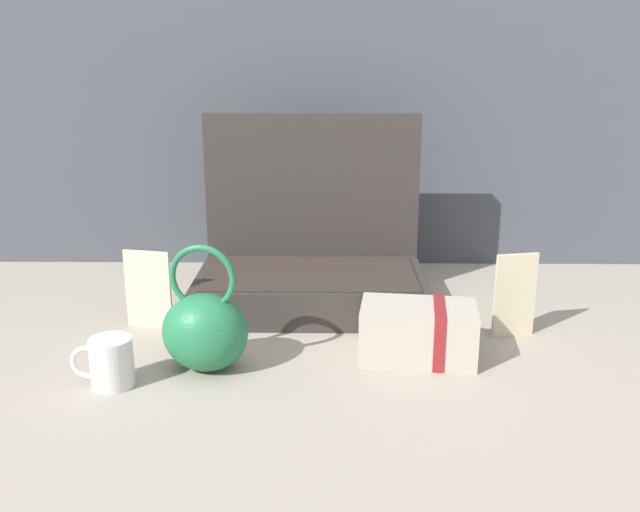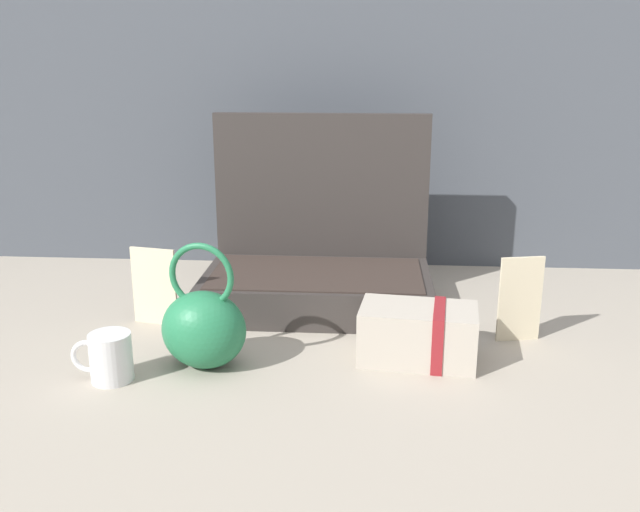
# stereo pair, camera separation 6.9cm
# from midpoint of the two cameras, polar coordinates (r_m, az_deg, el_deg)

# --- Properties ---
(ground_plane) EXTENTS (6.00, 6.00, 0.00)m
(ground_plane) POSITION_cam_midpoint_polar(r_m,az_deg,el_deg) (1.32, -0.48, -7.54)
(ground_plane) COLOR #9E9384
(open_suitcase) EXTENTS (0.49, 0.30, 0.41)m
(open_suitcase) POSITION_cam_midpoint_polar(r_m,az_deg,el_deg) (1.53, -2.02, -0.61)
(open_suitcase) COLOR #332D2B
(open_suitcase) RESTS_ON ground_plane
(teal_pouch_handbag) EXTENTS (0.17, 0.14, 0.23)m
(teal_pouch_handbag) POSITION_cam_midpoint_polar(r_m,az_deg,el_deg) (1.23, -11.04, -5.96)
(teal_pouch_handbag) COLOR #237247
(teal_pouch_handbag) RESTS_ON ground_plane
(cream_toiletry_bag) EXTENTS (0.22, 0.15, 0.10)m
(cream_toiletry_bag) POSITION_cam_midpoint_polar(r_m,az_deg,el_deg) (1.27, 6.69, -6.23)
(cream_toiletry_bag) COLOR #B2A899
(cream_toiletry_bag) RESTS_ON ground_plane
(coffee_mug) EXTENTS (0.11, 0.07, 0.08)m
(coffee_mug) POSITION_cam_midpoint_polar(r_m,az_deg,el_deg) (1.23, -18.44, -8.31)
(coffee_mug) COLOR silver
(coffee_mug) RESTS_ON ground_plane
(info_card_left) EXTENTS (0.08, 0.02, 0.17)m
(info_card_left) POSITION_cam_midpoint_polar(r_m,az_deg,el_deg) (1.39, 14.40, -3.16)
(info_card_left) COLOR beige
(info_card_left) RESTS_ON ground_plane
(poster_card_right) EXTENTS (0.10, 0.03, 0.16)m
(poster_card_right) POSITION_cam_midpoint_polar(r_m,az_deg,el_deg) (1.44, -15.29, -2.69)
(poster_card_right) COLOR beige
(poster_card_right) RESTS_ON ground_plane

